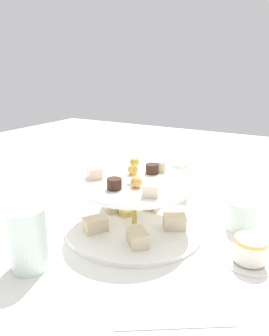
# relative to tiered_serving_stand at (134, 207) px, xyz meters

# --- Properties ---
(ground_plane) EXTENTS (2.40, 2.40, 0.00)m
(ground_plane) POSITION_rel_tiered_serving_stand_xyz_m (-0.00, 0.00, -0.05)
(ground_plane) COLOR silver
(tiered_serving_stand) EXTENTS (0.31, 0.31, 0.16)m
(tiered_serving_stand) POSITION_rel_tiered_serving_stand_xyz_m (0.00, 0.00, 0.00)
(tiered_serving_stand) COLOR white
(tiered_serving_stand) RESTS_ON ground_plane
(water_glass_tall_right) EXTENTS (0.07, 0.07, 0.11)m
(water_glass_tall_right) POSITION_rel_tiered_serving_stand_xyz_m (0.09, 0.22, 0.01)
(water_glass_tall_right) COLOR silver
(water_glass_tall_right) RESTS_ON ground_plane
(water_glass_short_left) EXTENTS (0.06, 0.06, 0.07)m
(water_glass_short_left) POSITION_rel_tiered_serving_stand_xyz_m (-0.21, -0.11, -0.02)
(water_glass_short_left) COLOR silver
(water_glass_short_left) RESTS_ON ground_plane
(teacup_with_saucer) EXTENTS (0.09, 0.09, 0.05)m
(teacup_with_saucer) POSITION_rel_tiered_serving_stand_xyz_m (-0.25, 0.01, -0.02)
(teacup_with_saucer) COLOR white
(teacup_with_saucer) RESTS_ON ground_plane
(butter_knife_left) EXTENTS (0.08, 0.16, 0.00)m
(butter_knife_left) POSITION_rel_tiered_serving_stand_xyz_m (0.28, -0.06, -0.05)
(butter_knife_left) COLOR silver
(butter_knife_left) RESTS_ON ground_plane
(butter_knife_right) EXTENTS (0.15, 0.10, 0.00)m
(butter_knife_right) POSITION_rel_tiered_serving_stand_xyz_m (-0.19, 0.22, -0.05)
(butter_knife_right) COLOR silver
(butter_knife_right) RESTS_ON ground_plane
(water_glass_mid_back) EXTENTS (0.06, 0.06, 0.10)m
(water_glass_mid_back) POSITION_rel_tiered_serving_stand_xyz_m (-0.02, -0.21, 0.00)
(water_glass_mid_back) COLOR silver
(water_glass_mid_back) RESTS_ON ground_plane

